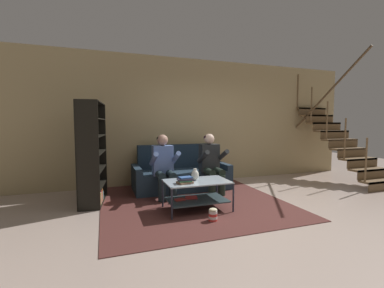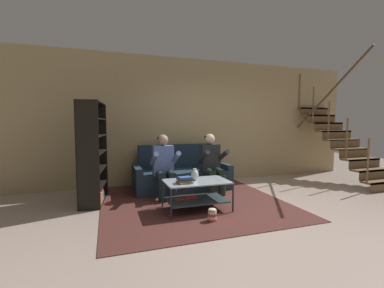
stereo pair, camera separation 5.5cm
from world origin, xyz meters
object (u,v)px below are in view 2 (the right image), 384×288
Objects in this scene: couch at (181,175)px; person_seated_right at (212,161)px; vase at (195,175)px; person_seated_left at (164,164)px; book_stack at (185,180)px; bookshelf at (90,161)px; popcorn_tub at (212,215)px; coffee_table at (196,191)px.

person_seated_right reaches higher than couch.
vase is at bearing -127.67° from person_seated_right.
person_seated_left is 1.00m from book_stack.
bookshelf is at bearing 150.38° from vase.
person_seated_left is 1.57m from popcorn_tub.
vase is 0.27m from book_stack.
bookshelf is (-1.29, 0.09, 0.09)m from person_seated_left.
person_seated_right is 1.63m from popcorn_tub.
person_seated_right is 6.28× the size of vase.
couch is 0.81m from person_seated_left.
vase is 0.11× the size of bookshelf.
person_seated_right reaches higher than vase.
book_stack is (-0.23, -0.10, 0.20)m from coffee_table.
bookshelf reaches higher than vase.
person_seated_left is 1.00m from coffee_table.
bookshelf is (-1.77, -0.46, 0.44)m from couch.
popcorn_tub is (-0.58, -1.42, -0.54)m from person_seated_right.
couch is 1.13× the size of bookshelf.
coffee_table is (-0.15, -1.43, 0.02)m from couch.
person_seated_left is at bearing 95.96° from book_stack.
book_stack is at bearing -84.04° from person_seated_left.
vase is at bearing -29.62° from bookshelf.
person_seated_left is 4.65× the size of book_stack.
person_seated_right is at bearing 67.69° from popcorn_tub.
popcorn_tub is at bearing -92.91° from couch.
person_seated_left is 0.96m from person_seated_right.
bookshelf reaches higher than coffee_table.
person_seated_right reaches higher than coffee_table.
couch reaches higher than book_stack.
bookshelf reaches higher than book_stack.
popcorn_tub is at bearing -74.91° from person_seated_left.
popcorn_tub is at bearing -112.31° from person_seated_right.
popcorn_tub is at bearing -84.29° from coffee_table.
coffee_table is (-0.64, -0.88, -0.32)m from person_seated_right.
person_seated_left is at bearing 110.41° from coffee_table.
person_seated_right is at bearing 52.33° from vase.
person_seated_left is 1.30m from bookshelf.
book_stack is (-0.38, -1.53, 0.23)m from couch.
vase is at bearing -68.75° from person_seated_left.
book_stack is (-0.86, -0.99, -0.12)m from person_seated_right.
couch is at bearing 83.89° from coffee_table.
person_seated_left reaches higher than popcorn_tub.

